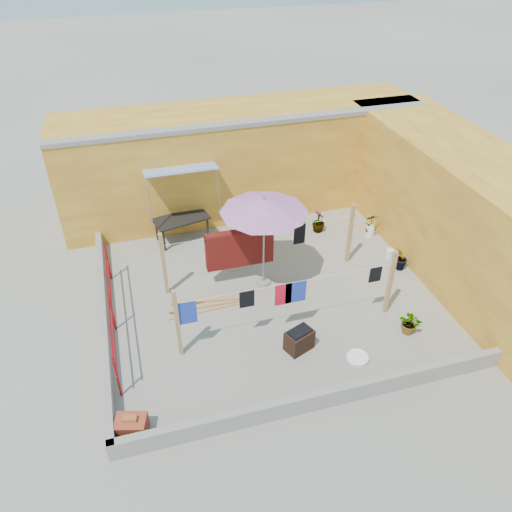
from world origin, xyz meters
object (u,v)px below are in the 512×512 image
object	(u,v)px
water_jug_a	(370,231)
brick_stack	(132,427)
patio_umbrella	(264,206)
white_basin	(357,358)
brazier	(299,340)
water_jug_b	(390,254)
green_hose	(296,221)
plant_back_a	(264,218)
outdoor_table	(181,220)

from	to	relation	value
water_jug_a	brick_stack	bearing A→B (deg)	-146.12
patio_umbrella	white_basin	size ratio (longest dim) A/B	5.14
brick_stack	brazier	world-z (taller)	brazier
brazier	water_jug_a	world-z (taller)	brazier
water_jug_a	water_jug_b	distance (m)	1.20
water_jug_a	green_hose	xyz separation A→B (m)	(-1.86, 1.34, -0.12)
green_hose	plant_back_a	distance (m)	1.14
outdoor_table	white_basin	bearing A→B (deg)	-63.47
water_jug_b	plant_back_a	size ratio (longest dim) A/B	0.42
brazier	water_jug_b	bearing A→B (deg)	35.11
water_jug_b	green_hose	bearing A→B (deg)	126.20
water_jug_b	water_jug_a	bearing A→B (deg)	90.00
water_jug_a	patio_umbrella	bearing A→B (deg)	-161.10
outdoor_table	brick_stack	world-z (taller)	outdoor_table
green_hose	plant_back_a	size ratio (longest dim) A/B	0.70
brazier	green_hose	size ratio (longest dim) A/B	1.29
white_basin	brazier	bearing A→B (deg)	149.62
brick_stack	white_basin	distance (m)	4.92
water_jug_b	green_hose	xyz separation A→B (m)	(-1.86, 2.53, -0.11)
water_jug_a	plant_back_a	world-z (taller)	plant_back_a
outdoor_table	white_basin	xyz separation A→B (m)	(2.89, -5.80, -0.61)
white_basin	water_jug_b	bearing A→B (deg)	52.01
brick_stack	plant_back_a	distance (m)	7.63
patio_umbrella	outdoor_table	world-z (taller)	patio_umbrella
brazier	green_hose	bearing A→B (deg)	70.69
brazier	water_jug_a	size ratio (longest dim) A/B	1.92
brick_stack	plant_back_a	world-z (taller)	plant_back_a
water_jug_b	plant_back_a	bearing A→B (deg)	140.62
patio_umbrella	outdoor_table	xyz separation A→B (m)	(-1.68, 2.65, -1.66)
green_hose	white_basin	bearing A→B (deg)	-96.54
white_basin	plant_back_a	xyz separation A→B (m)	(-0.42, 5.63, 0.35)
brazier	water_jug_a	distance (m)	5.23
outdoor_table	water_jug_a	size ratio (longest dim) A/B	4.58
brick_stack	water_jug_b	distance (m)	8.31
white_basin	green_hose	bearing A→B (deg)	83.46
outdoor_table	water_jug_b	world-z (taller)	outdoor_table
white_basin	water_jug_b	size ratio (longest dim) A/B	1.51
outdoor_table	water_jug_a	distance (m)	5.60
patio_umbrella	green_hose	size ratio (longest dim) A/B	4.70
outdoor_table	brazier	bearing A→B (deg)	-71.01
plant_back_a	outdoor_table	bearing A→B (deg)	176.13
brazier	white_basin	world-z (taller)	brazier
water_jug_a	plant_back_a	bearing A→B (deg)	157.57
brick_stack	brazier	distance (m)	3.95
water_jug_a	water_jug_b	xyz separation A→B (m)	(0.00, -1.20, -0.02)
patio_umbrella	plant_back_a	bearing A→B (deg)	72.44
water_jug_a	outdoor_table	bearing A→B (deg)	165.69
brazier	plant_back_a	size ratio (longest dim) A/B	0.90
water_jug_a	green_hose	world-z (taller)	water_jug_a
brick_stack	green_hose	bearing A→B (deg)	48.68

